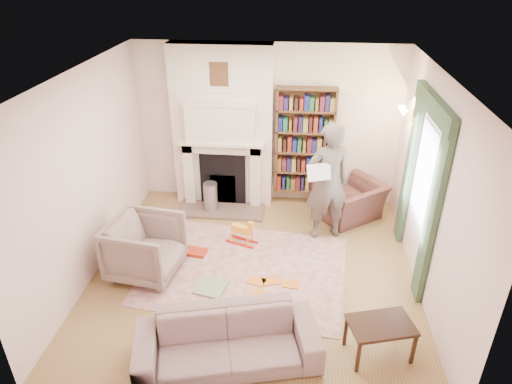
# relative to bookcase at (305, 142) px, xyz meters

# --- Properties ---
(floor) EXTENTS (4.50, 4.50, 0.00)m
(floor) POSITION_rel_bookcase_xyz_m (-0.65, -2.12, -1.18)
(floor) COLOR olive
(floor) RESTS_ON ground
(ceiling) EXTENTS (4.50, 4.50, 0.00)m
(ceiling) POSITION_rel_bookcase_xyz_m (-0.65, -2.12, 1.62)
(ceiling) COLOR white
(ceiling) RESTS_ON wall_back
(wall_back) EXTENTS (4.50, 0.00, 4.50)m
(wall_back) POSITION_rel_bookcase_xyz_m (-0.65, 0.13, 0.22)
(wall_back) COLOR white
(wall_back) RESTS_ON floor
(wall_front) EXTENTS (4.50, 0.00, 4.50)m
(wall_front) POSITION_rel_bookcase_xyz_m (-0.65, -4.37, 0.22)
(wall_front) COLOR white
(wall_front) RESTS_ON floor
(wall_left) EXTENTS (0.00, 4.50, 4.50)m
(wall_left) POSITION_rel_bookcase_xyz_m (-2.90, -2.12, 0.22)
(wall_left) COLOR white
(wall_left) RESTS_ON floor
(wall_right) EXTENTS (0.00, 4.50, 4.50)m
(wall_right) POSITION_rel_bookcase_xyz_m (1.60, -2.12, 0.22)
(wall_right) COLOR white
(wall_right) RESTS_ON floor
(fireplace) EXTENTS (1.70, 0.58, 2.80)m
(fireplace) POSITION_rel_bookcase_xyz_m (-1.40, -0.07, 0.21)
(fireplace) COLOR white
(fireplace) RESTS_ON floor
(bookcase) EXTENTS (1.00, 0.24, 1.85)m
(bookcase) POSITION_rel_bookcase_xyz_m (0.00, 0.00, 0.00)
(bookcase) COLOR brown
(bookcase) RESTS_ON floor
(window) EXTENTS (0.02, 0.90, 1.30)m
(window) POSITION_rel_bookcase_xyz_m (1.58, -1.72, 0.27)
(window) COLOR silver
(window) RESTS_ON wall_right
(curtain_left) EXTENTS (0.07, 0.32, 2.40)m
(curtain_left) POSITION_rel_bookcase_xyz_m (1.55, -2.42, 0.02)
(curtain_left) COLOR #324E34
(curtain_left) RESTS_ON floor
(curtain_right) EXTENTS (0.07, 0.32, 2.40)m
(curtain_right) POSITION_rel_bookcase_xyz_m (1.55, -1.02, 0.02)
(curtain_right) COLOR #324E34
(curtain_right) RESTS_ON floor
(pelmet) EXTENTS (0.09, 1.70, 0.24)m
(pelmet) POSITION_rel_bookcase_xyz_m (1.54, -1.72, 1.20)
(pelmet) COLOR #324E34
(pelmet) RESTS_ON wall_right
(wall_sconce) EXTENTS (0.20, 0.24, 0.24)m
(wall_sconce) POSITION_rel_bookcase_xyz_m (1.38, -0.62, 0.72)
(wall_sconce) COLOR gold
(wall_sconce) RESTS_ON wall_right
(rug) EXTENTS (3.03, 2.45, 0.01)m
(rug) POSITION_rel_bookcase_xyz_m (-0.79, -2.11, -1.17)
(rug) COLOR beige
(rug) RESTS_ON floor
(armchair_reading) EXTENTS (1.32, 1.30, 0.65)m
(armchair_reading) POSITION_rel_bookcase_xyz_m (0.81, -0.48, -0.85)
(armchair_reading) COLOR #492C27
(armchair_reading) RESTS_ON floor
(armchair_left) EXTENTS (1.05, 1.03, 0.85)m
(armchair_left) POSITION_rel_bookcase_xyz_m (-2.16, -2.30, -0.75)
(armchair_left) COLOR #9E9583
(armchair_left) RESTS_ON floor
(sofa) EXTENTS (2.13, 1.24, 0.58)m
(sofa) POSITION_rel_bookcase_xyz_m (-0.78, -3.76, -0.88)
(sofa) COLOR gray
(sofa) RESTS_ON floor
(man_reading) EXTENTS (0.81, 0.67, 1.92)m
(man_reading) POSITION_rel_bookcase_xyz_m (0.36, -1.08, -0.22)
(man_reading) COLOR #595047
(man_reading) RESTS_ON floor
(newspaper) EXTENTS (0.37, 0.22, 0.24)m
(newspaper) POSITION_rel_bookcase_xyz_m (0.21, -1.28, 0.04)
(newspaper) COLOR white
(newspaper) RESTS_ON man_reading
(coffee_table) EXTENTS (0.80, 0.63, 0.45)m
(coffee_table) POSITION_rel_bookcase_xyz_m (0.90, -3.49, -0.95)
(coffee_table) COLOR black
(coffee_table) RESTS_ON floor
(paraffin_heater) EXTENTS (0.29, 0.29, 0.55)m
(paraffin_heater) POSITION_rel_bookcase_xyz_m (-1.58, -0.52, -0.90)
(paraffin_heater) COLOR #9DA0A4
(paraffin_heater) RESTS_ON floor
(rocking_horse) EXTENTS (0.52, 0.35, 0.43)m
(rocking_horse) POSITION_rel_bookcase_xyz_m (-0.92, -1.44, -0.96)
(rocking_horse) COLOR #FFAE2A
(rocking_horse) RESTS_ON rug
(board_game) EXTENTS (0.47, 0.47, 0.03)m
(board_game) POSITION_rel_bookcase_xyz_m (-1.19, -2.58, -1.15)
(board_game) COLOR #E1DA4F
(board_game) RESTS_ON rug
(game_box_lid) EXTENTS (0.35, 0.27, 0.05)m
(game_box_lid) POSITION_rel_bookcase_xyz_m (-1.57, -1.81, -1.14)
(game_box_lid) COLOR #B02C14
(game_box_lid) RESTS_ON rug
(comic_annuals) EXTENTS (0.75, 0.58, 0.02)m
(comic_annuals) POSITION_rel_bookcase_xyz_m (-0.41, -2.44, -1.16)
(comic_annuals) COLOR red
(comic_annuals) RESTS_ON rug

